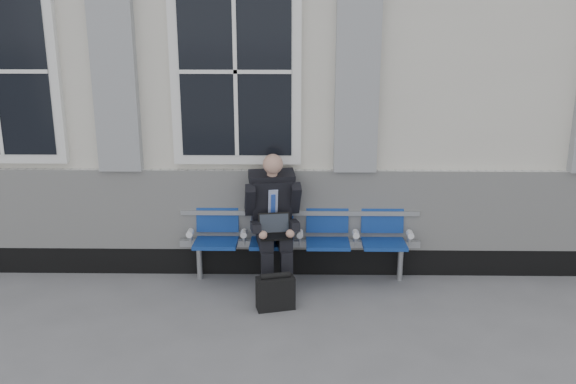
{
  "coord_description": "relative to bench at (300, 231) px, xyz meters",
  "views": [
    {
      "loc": [
        0.99,
        -5.2,
        2.93
      ],
      "look_at": [
        0.9,
        0.9,
        1.12
      ],
      "focal_mm": 40.0,
      "sensor_mm": 36.0,
      "label": 1
    }
  ],
  "objects": [
    {
      "name": "ground",
      "position": [
        -1.02,
        -1.32,
        -0.55
      ],
      "size": [
        70.0,
        70.0,
        0.0
      ],
      "primitive_type": "plane",
      "color": "slate",
      "rests_on": "ground"
    },
    {
      "name": "station_building",
      "position": [
        -1.04,
        2.15,
        1.67
      ],
      "size": [
        14.4,
        4.4,
        4.49
      ],
      "color": "silver",
      "rests_on": "ground"
    },
    {
      "name": "bench",
      "position": [
        0.0,
        0.0,
        0.0
      ],
      "size": [
        2.6,
        0.47,
        0.91
      ],
      "color": "#9EA0A3",
      "rests_on": "ground"
    },
    {
      "name": "businessman",
      "position": [
        -0.28,
        -0.13,
        0.22
      ],
      "size": [
        0.61,
        0.82,
        1.44
      ],
      "color": "black",
      "rests_on": "ground"
    },
    {
      "name": "briefcase",
      "position": [
        -0.24,
        -0.74,
        -0.38
      ],
      "size": [
        0.4,
        0.25,
        0.38
      ],
      "color": "black",
      "rests_on": "ground"
    }
  ]
}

